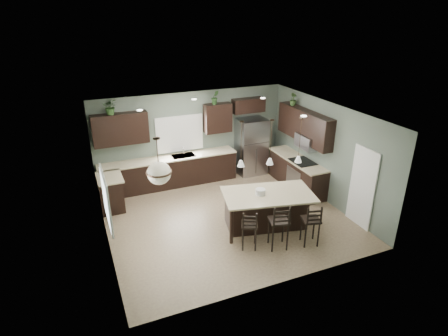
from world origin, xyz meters
TOP-DOWN VIEW (x-y plane):
  - ground at (0.00, 0.00)m, footprint 6.00×6.00m
  - pantry_door at (2.98, -1.55)m, footprint 0.04×0.82m
  - window_back at (-0.40, 2.73)m, footprint 1.35×0.02m
  - window_left at (-2.98, -0.80)m, footprint 0.02×1.10m
  - left_return_cabs at (-2.70, 1.70)m, footprint 0.60×0.90m
  - left_return_countertop at (-2.68, 1.70)m, footprint 0.66×0.96m
  - back_lower_cabs at (-0.85, 2.45)m, footprint 4.20×0.60m
  - back_countertop at (-0.85, 2.43)m, footprint 4.20×0.66m
  - sink_inset at (-0.40, 2.43)m, footprint 0.70×0.45m
  - faucet at (-0.40, 2.40)m, footprint 0.02×0.02m
  - back_upper_left at (-2.15, 2.58)m, footprint 1.55×0.34m
  - back_upper_right at (0.80, 2.58)m, footprint 0.85×0.34m
  - fridge_header at (1.85, 2.58)m, footprint 1.05×0.34m
  - right_lower_cabs at (2.70, 0.87)m, footprint 0.60×2.35m
  - right_countertop at (2.68, 0.87)m, footprint 0.66×2.35m
  - cooktop at (2.68, 0.60)m, footprint 0.58×0.75m
  - wall_oven_front at (2.40, 0.60)m, footprint 0.01×0.72m
  - right_upper_cabs at (2.83, 0.87)m, footprint 0.34×2.35m
  - microwave at (2.78, 0.60)m, footprint 0.40×0.75m
  - refrigerator at (1.89, 2.38)m, footprint 0.90×0.74m
  - kitchen_island at (0.78, -0.78)m, footprint 2.40×1.68m
  - serving_dish at (0.58, -0.74)m, footprint 0.24×0.24m
  - bar_stool_left at (-0.04, -1.41)m, footprint 0.49×0.49m
  - bar_stool_center at (0.58, -1.65)m, footprint 0.51×0.51m
  - bar_stool_right at (1.33, -1.81)m, footprint 0.48×0.48m
  - pendant_left at (0.09, -0.63)m, footprint 0.17×0.17m
  - pendant_center at (0.78, -0.78)m, footprint 0.17×0.17m
  - pendant_right at (1.46, -0.93)m, footprint 0.17×0.17m
  - chandelier at (-1.92, -1.04)m, footprint 0.52×0.52m
  - plant_back_left at (-2.35, 2.55)m, footprint 0.43×0.39m
  - plant_back_right at (0.71, 2.55)m, footprint 0.25×0.21m
  - plant_right_wall at (2.80, 1.51)m, footprint 0.24×0.24m
  - room_shell at (0.00, 0.00)m, footprint 6.00×6.00m

SIDE VIEW (x-z plane):
  - ground at x=0.00m, z-range 0.00..0.00m
  - left_return_cabs at x=-2.70m, z-range 0.00..0.90m
  - back_lower_cabs at x=-0.85m, z-range 0.00..0.90m
  - right_lower_cabs at x=2.70m, z-range 0.00..0.90m
  - wall_oven_front at x=2.40m, z-range 0.15..0.75m
  - kitchen_island at x=0.78m, z-range 0.00..0.92m
  - bar_stool_left at x=-0.04m, z-range 0.00..0.99m
  - bar_stool_right at x=1.33m, z-range 0.00..1.05m
  - bar_stool_center at x=0.58m, z-range 0.00..1.14m
  - left_return_countertop at x=-2.68m, z-range 0.90..0.94m
  - back_countertop at x=-0.85m, z-range 0.90..0.94m
  - right_countertop at x=2.68m, z-range 0.90..0.94m
  - refrigerator at x=1.89m, z-range 0.00..1.85m
  - sink_inset at x=-0.40m, z-range 0.93..0.94m
  - cooktop at x=2.68m, z-range 0.93..0.95m
  - serving_dish at x=0.58m, z-range 0.92..1.06m
  - pantry_door at x=2.98m, z-range 0.00..2.04m
  - faucet at x=-0.40m, z-range 0.94..1.22m
  - window_back at x=-0.40m, z-range 1.05..2.05m
  - window_left at x=-2.98m, z-range 1.05..2.05m
  - microwave at x=2.78m, z-range 1.35..1.75m
  - room_shell at x=0.00m, z-range -1.30..4.70m
  - back_upper_left at x=-2.15m, z-range 1.50..2.40m
  - back_upper_right at x=0.80m, z-range 1.50..2.40m
  - right_upper_cabs at x=2.83m, z-range 1.50..2.40m
  - fridge_header at x=1.85m, z-range 2.02..2.48m
  - pendant_left at x=0.09m, z-range 1.70..2.80m
  - pendant_center at x=0.78m, z-range 1.70..2.80m
  - pendant_right at x=1.46m, z-range 1.70..2.80m
  - chandelier at x=-1.92m, z-range 1.81..2.80m
  - plant_right_wall at x=2.80m, z-range 2.40..2.77m
  - plant_back_right at x=0.71m, z-range 2.40..2.83m
  - plant_back_left at x=-2.35m, z-range 2.40..2.84m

